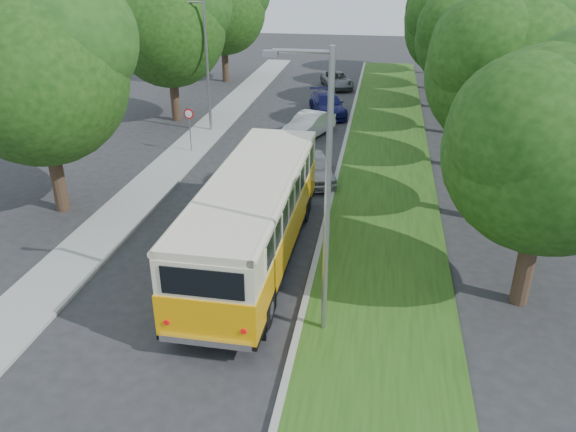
% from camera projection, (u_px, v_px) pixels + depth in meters
% --- Properties ---
extents(ground, '(120.00, 120.00, 0.00)m').
position_uv_depth(ground, '(206.00, 273.00, 19.11)').
color(ground, '#272729').
rests_on(ground, ground).
extents(curb, '(0.20, 70.00, 0.15)m').
position_uv_depth(curb, '(327.00, 217.00, 22.99)').
color(curb, gray).
rests_on(curb, ground).
extents(grass_verge, '(4.50, 70.00, 0.13)m').
position_uv_depth(grass_verge, '(384.00, 221.00, 22.64)').
color(grass_verge, '#254813').
rests_on(grass_verge, ground).
extents(sidewalk, '(2.20, 70.00, 0.12)m').
position_uv_depth(sidewalk, '(133.00, 203.00, 24.26)').
color(sidewalk, gray).
rests_on(sidewalk, ground).
extents(treeline, '(24.27, 41.91, 9.46)m').
position_uv_depth(treeline, '(346.00, 28.00, 32.11)').
color(treeline, '#332319').
rests_on(treeline, ground).
extents(lamppost_near, '(1.71, 0.16, 8.00)m').
position_uv_depth(lamppost_near, '(324.00, 191.00, 14.37)').
color(lamppost_near, gray).
rests_on(lamppost_near, ground).
extents(lamppost_far, '(1.71, 0.16, 7.50)m').
position_uv_depth(lamppost_far, '(205.00, 62.00, 32.29)').
color(lamppost_far, gray).
rests_on(lamppost_far, ground).
extents(warning_sign, '(0.56, 0.10, 2.50)m').
position_uv_depth(warning_sign, '(189.00, 122.00, 29.71)').
color(warning_sign, gray).
rests_on(warning_sign, ground).
extents(vintage_bus, '(3.00, 11.08, 3.28)m').
position_uv_depth(vintage_bus, '(254.00, 220.00, 19.14)').
color(vintage_bus, '#FFA908').
rests_on(vintage_bus, ground).
extents(car_silver, '(2.65, 4.21, 1.33)m').
position_uv_depth(car_silver, '(315.00, 167.00, 26.53)').
color(car_silver, '#A5A5A9').
rests_on(car_silver, ground).
extents(car_white, '(2.92, 4.46, 1.39)m').
position_uv_depth(car_white, '(309.00, 125.00, 32.77)').
color(car_white, silver).
rests_on(car_white, ground).
extents(car_blue, '(3.23, 5.13, 1.38)m').
position_uv_depth(car_blue, '(328.00, 104.00, 37.17)').
color(car_blue, '#121350').
rests_on(car_blue, ground).
extents(car_grey, '(3.18, 4.78, 1.22)m').
position_uv_depth(car_grey, '(337.00, 80.00, 44.52)').
color(car_grey, '#585C60').
rests_on(car_grey, ground).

